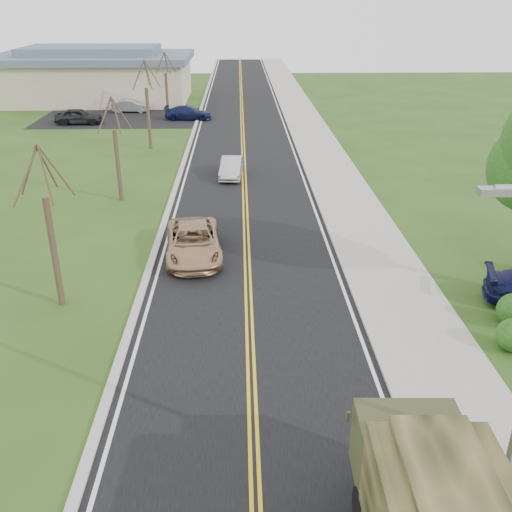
{
  "coord_description": "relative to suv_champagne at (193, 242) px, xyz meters",
  "views": [
    {
      "loc": [
        -0.27,
        -8.92,
        10.54
      ],
      "look_at": [
        0.29,
        10.17,
        1.8
      ],
      "focal_mm": 40.0,
      "sensor_mm": 36.0,
      "label": 1
    }
  ],
  "objects": [
    {
      "name": "curb_left",
      "position": [
        -1.8,
        25.86,
        -0.66
      ],
      "size": [
        0.3,
        120.0,
        0.1
      ],
      "primitive_type": "cube",
      "color": "#9E998E",
      "rests_on": "ground"
    },
    {
      "name": "sidewalk_right",
      "position": [
        8.25,
        25.86,
        -0.66
      ],
      "size": [
        3.2,
        120.0,
        0.1
      ],
      "primitive_type": "cube",
      "color": "#9E998E",
      "rests_on": "ground"
    },
    {
      "name": "sedan_silver",
      "position": [
        1.55,
        12.19,
        -0.1
      ],
      "size": [
        1.57,
        3.79,
        1.22
      ],
      "primitive_type": "imported",
      "rotation": [
        0.0,
        0.0,
        -0.08
      ],
      "color": "#B7B7BC",
      "rests_on": "ground"
    },
    {
      "name": "road",
      "position": [
        2.35,
        25.86,
        -0.7
      ],
      "size": [
        8.0,
        120.0,
        0.01
      ],
      "primitive_type": "cube",
      "color": "black",
      "rests_on": "ground"
    },
    {
      "name": "lot_car_dark",
      "position": [
        -12.31,
        28.99,
        -0.0
      ],
      "size": [
        4.14,
        1.67,
        1.41
      ],
      "primitive_type": "imported",
      "rotation": [
        0.0,
        0.0,
        1.57
      ],
      "color": "black",
      "rests_on": "ground"
    },
    {
      "name": "lot_car_navy",
      "position": [
        -2.65,
        30.81,
        -0.08
      ],
      "size": [
        4.39,
        1.98,
        1.25
      ],
      "primitive_type": "imported",
      "rotation": [
        0.0,
        0.0,
        1.52
      ],
      "color": "#10163D",
      "rests_on": "ground"
    },
    {
      "name": "lot_car_silver",
      "position": [
        -8.64,
        34.69,
        -0.09
      ],
      "size": [
        3.77,
        1.41,
        1.23
      ],
      "primitive_type": "imported",
      "rotation": [
        0.0,
        0.0,
        1.54
      ],
      "color": "#A2A2A6",
      "rests_on": "ground"
    },
    {
      "name": "bare_tree_c",
      "position": [
        -4.66,
        19.86,
        2.07
      ],
      "size": [
        2.04,
        2.39,
        6.42
      ],
      "color": "#38281C",
      "rests_on": "ground"
    },
    {
      "name": "commercial_building",
      "position": [
        -13.64,
        41.83,
        1.98
      ],
      "size": [
        25.5,
        21.5,
        5.65
      ],
      "color": "tan",
      "rests_on": "ground"
    },
    {
      "name": "bare_tree_d",
      "position": [
        -4.66,
        31.86,
        1.84
      ],
      "size": [
        1.88,
        2.2,
        5.91
      ],
      "color": "#38281C",
      "rests_on": "ground"
    },
    {
      "name": "bare_tree_b",
      "position": [
        -4.66,
        7.86,
        1.77
      ],
      "size": [
        1.83,
        2.14,
        5.73
      ],
      "color": "#38281C",
      "rests_on": "ground"
    },
    {
      "name": "curb_right",
      "position": [
        6.5,
        25.86,
        -0.65
      ],
      "size": [
        0.3,
        120.0,
        0.12
      ],
      "primitive_type": "cube",
      "color": "#9E998E",
      "rests_on": "ground"
    },
    {
      "name": "suv_champagne",
      "position": [
        0.0,
        0.0,
        0.0
      ],
      "size": [
        2.83,
        5.3,
        1.42
      ],
      "primitive_type": "imported",
      "rotation": [
        0.0,
        0.0,
        0.1
      ],
      "color": "tan",
      "rests_on": "ground"
    },
    {
      "name": "bare_tree_a",
      "position": [
        -4.66,
        -4.14,
        1.92
      ],
      "size": [
        1.93,
        2.26,
        6.08
      ],
      "color": "#38281C",
      "rests_on": "ground"
    }
  ]
}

